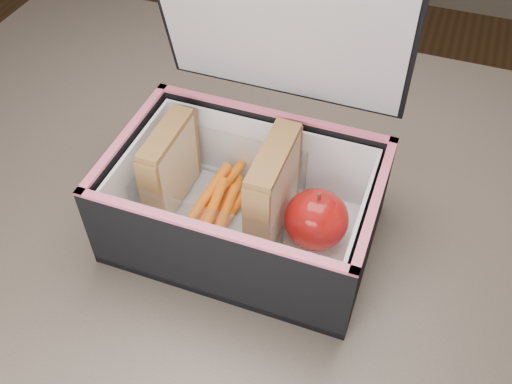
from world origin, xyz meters
TOP-DOWN VIEW (x-y plane):
  - kitchen_table at (0.00, 0.00)m, footprint 1.20×0.80m
  - lunch_bag at (-0.03, -0.05)m, footprint 0.29×0.24m
  - plastic_tub at (-0.07, -0.04)m, footprint 0.17×0.12m
  - sandwich_left at (-0.13, -0.04)m, footprint 0.03×0.09m
  - sandwich_right at (-0.00, -0.04)m, footprint 0.03×0.10m
  - carrot_sticks at (-0.07, -0.04)m, footprint 0.04×0.14m
  - paper_napkin at (0.05, -0.04)m, footprint 0.09×0.09m
  - red_apple at (0.05, -0.04)m, footprint 0.07×0.07m

SIDE VIEW (x-z plane):
  - kitchen_table at x=0.00m, z-range 0.28..1.03m
  - paper_napkin at x=0.05m, z-range 0.76..0.77m
  - carrot_sticks at x=-0.07m, z-range 0.77..0.80m
  - plastic_tub at x=-0.07m, z-range 0.76..0.83m
  - red_apple at x=0.05m, z-range 0.77..0.84m
  - lunch_bag at x=-0.03m, z-range 0.67..0.96m
  - sandwich_left at x=-0.13m, z-range 0.77..0.87m
  - sandwich_right at x=0.00m, z-range 0.77..0.88m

